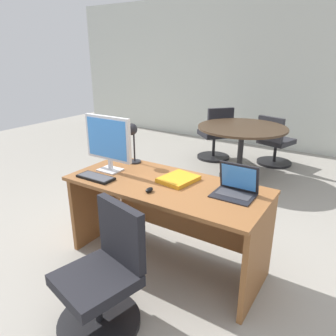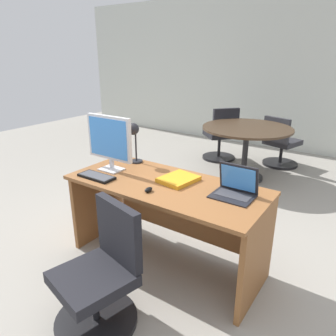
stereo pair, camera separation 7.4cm
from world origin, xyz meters
name	(u,v)px [view 1 (the left image)]	position (x,y,z in m)	size (l,w,h in m)	color
ground	(230,199)	(0.00, 1.50, 0.00)	(12.00, 12.00, 0.00)	gray
back_wall	(293,73)	(0.00, 4.18, 1.40)	(10.00, 0.10, 2.80)	silver
desk	(169,206)	(0.00, 0.05, 0.52)	(1.65, 0.73, 0.75)	brown
monitor	(108,140)	(-0.58, -0.02, 1.03)	(0.48, 0.16, 0.49)	silver
laptop	(236,185)	(0.55, 0.12, 0.82)	(0.30, 0.24, 0.23)	black
keyboard	(96,177)	(-0.55, -0.23, 0.76)	(0.33, 0.14, 0.02)	black
mouse	(149,190)	(-0.01, -0.21, 0.77)	(0.04, 0.08, 0.03)	black
desk_lamp	(132,135)	(-0.53, 0.25, 1.03)	(0.12, 0.14, 0.39)	black
book	(178,179)	(0.06, 0.10, 0.77)	(0.29, 0.33, 0.03)	orange
office_chair	(104,281)	(0.01, -0.77, 0.33)	(0.56, 0.57, 0.84)	black
meeting_table	(241,139)	(-0.19, 2.28, 0.58)	(1.25, 1.25, 0.77)	black
meeting_chair_near	(216,138)	(-0.85, 2.87, 0.38)	(0.66, 0.65, 0.91)	black
meeting_chair_far	(274,145)	(0.07, 3.13, 0.33)	(0.57, 0.59, 0.81)	black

